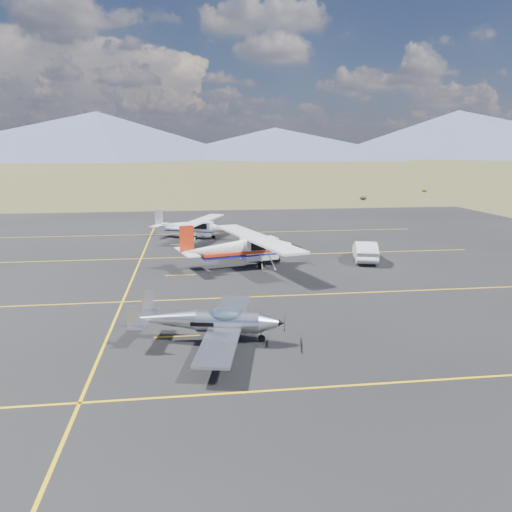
# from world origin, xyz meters

# --- Properties ---
(ground) EXTENTS (1600.00, 1600.00, 0.00)m
(ground) POSITION_xyz_m (0.00, 0.00, 0.00)
(ground) COLOR #383D1C
(ground) RESTS_ON ground
(apron) EXTENTS (72.00, 72.00, 0.02)m
(apron) POSITION_xyz_m (0.00, 7.00, 0.00)
(apron) COLOR black
(apron) RESTS_ON ground
(aircraft_low_wing) EXTENTS (6.24, 8.59, 1.86)m
(aircraft_low_wing) POSITION_xyz_m (-1.54, -4.22, 0.89)
(aircraft_low_wing) COLOR silver
(aircraft_low_wing) RESTS_ON apron
(aircraft_cessna) EXTENTS (8.18, 12.26, 3.12)m
(aircraft_cessna) POSITION_xyz_m (1.11, 9.43, 1.38)
(aircraft_cessna) COLOR silver
(aircraft_cessna) RESTS_ON apron
(aircraft_plain) EXTENTS (7.15, 9.68, 2.52)m
(aircraft_plain) POSITION_xyz_m (-2.32, 21.69, 1.12)
(aircraft_plain) COLOR silver
(aircraft_plain) RESTS_ON apron
(sedan) EXTENTS (2.59, 4.65, 1.45)m
(sedan) POSITION_xyz_m (10.41, 10.11, 0.74)
(sedan) COLOR silver
(sedan) RESTS_ON apron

